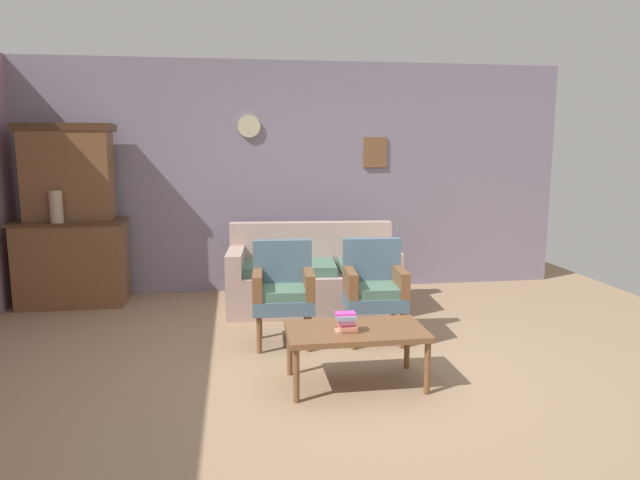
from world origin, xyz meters
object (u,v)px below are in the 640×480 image
Objects in this scene: armchair_row_middle at (374,286)px; coffee_table at (356,335)px; armchair_near_couch_end at (283,288)px; side_cabinet at (72,263)px; vase_on_cabinet at (56,207)px; floral_couch at (313,279)px; book_stack_on_table at (346,323)px.

armchair_row_middle reaches higher than coffee_table.
coffee_table is (0.45, -0.96, -0.12)m from armchair_near_couch_end.
coffee_table is at bearing -65.14° from armchair_near_couch_end.
side_cabinet is 0.66m from vase_on_cabinet.
floral_couch is at bearing 69.02° from armchair_near_couch_end.
floral_couch is at bearing 110.78° from armchair_row_middle.
coffee_table is (-0.36, -0.93, -0.12)m from armchair_row_middle.
floral_couch and armchair_near_couch_end have the same top height.
coffee_table is (2.62, -2.55, -0.09)m from side_cabinet.
coffee_table is at bearing 38.21° from book_stack_on_table.
floral_couch is 1.82× the size of coffee_table.
floral_couch reaches higher than book_stack_on_table.
armchair_row_middle is (3.05, -1.45, -0.60)m from vase_on_cabinet.
side_cabinet is 3.66m from coffee_table.
armchair_row_middle is at bearing -2.25° from armchair_near_couch_end.
armchair_row_middle is 5.73× the size of book_stack_on_table.
vase_on_cabinet reaches higher than floral_couch.
coffee_table is 6.37× the size of book_stack_on_table.
vase_on_cabinet reaches higher than armchair_row_middle.
armchair_row_middle is 0.90× the size of coffee_table.
vase_on_cabinet reaches higher than coffee_table.
armchair_near_couch_end is at bearing -110.98° from floral_couch.
armchair_near_couch_end is 1.09m from book_stack_on_table.
armchair_row_middle is at bearing 66.02° from book_stack_on_table.
vase_on_cabinet is 0.19× the size of floral_couch.
floral_couch and armchair_row_middle have the same top height.
book_stack_on_table is (0.36, -1.03, -0.01)m from armchair_near_couch_end.
book_stack_on_table reaches higher than coffee_table.
side_cabinet reaches higher than armchair_near_couch_end.
coffee_table is at bearing -88.64° from floral_couch.
vase_on_cabinet reaches higher than book_stack_on_table.
armchair_row_middle reaches higher than book_stack_on_table.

